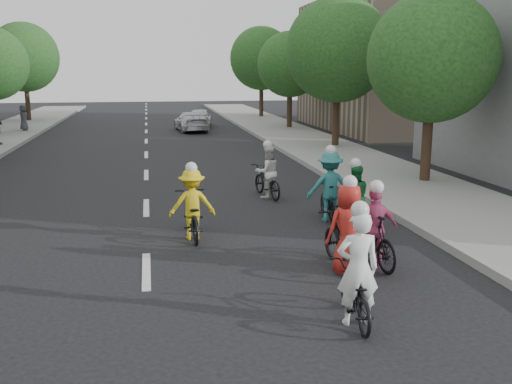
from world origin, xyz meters
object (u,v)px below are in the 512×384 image
object	(u,v)px
cyclist_1	(356,284)
cyclist_3	(329,191)
cyclist_6	(373,235)
follow_car_trail	(200,117)
cyclist_4	(353,202)
spectator_2	(24,118)
follow_car_lead	(191,121)
cyclist_2	(347,238)
cyclist_5	(192,210)
cyclist_0	(267,177)

from	to	relation	value
cyclist_1	cyclist_3	bearing A→B (deg)	-98.42
cyclist_6	follow_car_trail	world-z (taller)	cyclist_6
cyclist_4	spectator_2	world-z (taller)	cyclist_4
cyclist_6	follow_car_lead	world-z (taller)	cyclist_6
cyclist_1	cyclist_4	distance (m)	5.11
cyclist_2	spectator_2	size ratio (longest dim) A/B	1.34
follow_car_trail	cyclist_4	bearing A→B (deg)	100.85
cyclist_1	follow_car_trail	size ratio (longest dim) A/B	0.51
follow_car_trail	spectator_2	xyz separation A→B (m)	(-10.53, -1.80, 0.28)
cyclist_6	follow_car_trail	distance (m)	27.80
cyclist_1	follow_car_lead	distance (m)	27.37
cyclist_6	cyclist_5	bearing A→B (deg)	-45.40
follow_car_lead	follow_car_trail	distance (m)	2.78
cyclist_1	follow_car_lead	world-z (taller)	cyclist_1
cyclist_1	cyclist_6	distance (m)	2.53
cyclist_1	cyclist_5	distance (m)	5.11
cyclist_1	cyclist_2	distance (m)	2.19
cyclist_0	cyclist_1	bearing A→B (deg)	75.24
cyclist_3	cyclist_6	bearing A→B (deg)	90.40
cyclist_4	follow_car_trail	size ratio (longest dim) A/B	0.46
cyclist_4	spectator_2	bearing A→B (deg)	-56.96
cyclist_4	cyclist_5	bearing A→B (deg)	7.83
cyclist_1	cyclist_3	size ratio (longest dim) A/B	0.98
cyclist_6	cyclist_3	bearing A→B (deg)	-101.11
cyclist_2	follow_car_trail	bearing A→B (deg)	-95.37
spectator_2	cyclist_1	bearing A→B (deg)	-173.10
cyclist_4	cyclist_1	bearing A→B (deg)	76.52
cyclist_4	cyclist_5	size ratio (longest dim) A/B	0.88
cyclist_0	cyclist_1	size ratio (longest dim) A/B	1.01
cyclist_3	follow_car_trail	size ratio (longest dim) A/B	0.52
follow_car_trail	follow_car_lead	bearing A→B (deg)	81.55
cyclist_5	cyclist_2	bearing A→B (deg)	133.62
cyclist_3	cyclist_5	world-z (taller)	cyclist_3
cyclist_1	follow_car_trail	distance (m)	30.04
cyclist_6	follow_car_lead	xyz separation A→B (m)	(-1.46, 25.12, -0.02)
cyclist_2	follow_car_trail	xyz separation A→B (m)	(-0.11, 27.93, -0.01)
cyclist_4	follow_car_trail	distance (m)	25.26
cyclist_2	spectator_2	bearing A→B (deg)	-73.45
cyclist_1	cyclist_2	xyz separation A→B (m)	(0.61, 2.10, 0.04)
spectator_2	cyclist_2	bearing A→B (deg)	-170.49
follow_car_lead	spectator_2	distance (m)	9.78
cyclist_3	follow_car_lead	distance (m)	21.85
cyclist_1	cyclist_5	world-z (taller)	cyclist_1
cyclist_4	spectator_2	size ratio (longest dim) A/B	1.11
cyclist_0	cyclist_1	distance (m)	8.44
cyclist_1	cyclist_5	xyz separation A→B (m)	(-1.98, 4.71, 0.03)
cyclist_1	cyclist_0	bearing A→B (deg)	-87.47
cyclist_5	cyclist_3	bearing A→B (deg)	-166.69
cyclist_3	spectator_2	distance (m)	25.37
cyclist_4	cyclist_6	xyz separation A→B (m)	(-0.56, -2.57, -0.01)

